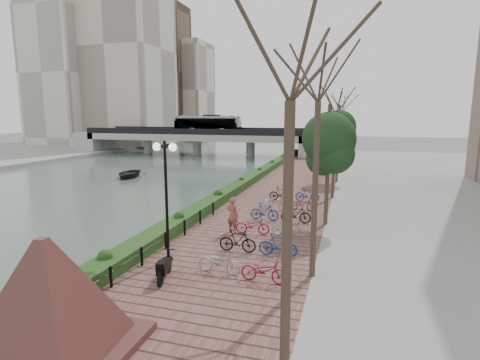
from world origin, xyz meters
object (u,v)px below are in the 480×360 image
at_px(granite_monument, 47,299).
at_px(pedestrian, 233,215).
at_px(lamppost, 166,175).
at_px(motorcycle, 165,267).
at_px(boat, 129,173).

xyz_separation_m(granite_monument, pedestrian, (1.24, 10.77, -0.63)).
xyz_separation_m(granite_monument, lamppost, (-0.21, 6.57, 1.99)).
bearing_deg(lamppost, motorcycle, -66.53).
relative_size(granite_monument, pedestrian, 3.17).
relative_size(lamppost, boat, 1.21).
xyz_separation_m(lamppost, motorcycle, (0.74, -1.71, -3.08)).
bearing_deg(motorcycle, pedestrian, 69.84).
bearing_deg(motorcycle, boat, 112.41).
distance_m(granite_monument, pedestrian, 10.86).
bearing_deg(lamppost, pedestrian, 70.99).
distance_m(motorcycle, boat, 27.04).
bearing_deg(boat, pedestrian, -56.01).
height_order(motorcycle, boat, motorcycle).
distance_m(lamppost, motorcycle, 3.60).
distance_m(granite_monument, motorcycle, 5.01).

